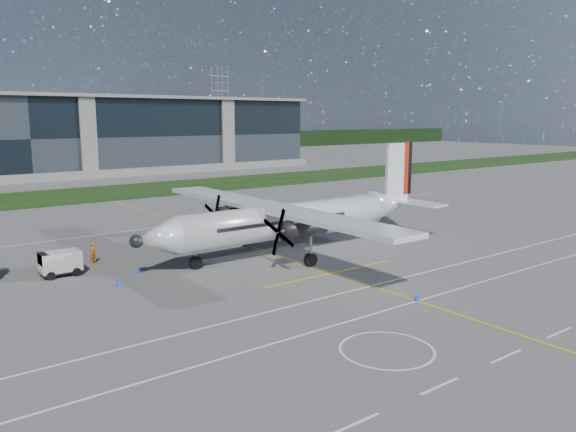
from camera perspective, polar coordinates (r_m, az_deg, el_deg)
name	(u,v)px	position (r m, az deg, el deg)	size (l,w,h in m)	color
ground	(89,202)	(80.27, -19.58, 1.32)	(400.00, 400.00, 0.00)	#5F5D5A
grass_strip	(71,196)	(87.87, -21.17, 1.94)	(400.00, 18.00, 0.04)	black
terminal_building	(18,138)	(118.32, -25.75, 7.18)	(120.00, 20.00, 15.00)	black
pylon_east	(220,107)	(215.32, -6.89, 10.91)	(9.00, 4.60, 30.00)	gray
yellow_taxiway_centerline	(221,237)	(54.23, -6.80, -2.10)	(0.20, 70.00, 0.01)	yellow
white_lane_line	(383,311)	(34.12, 9.67, -9.50)	(90.00, 0.15, 0.01)	white
turboprop_aircraft	(296,200)	(47.28, 0.82, 1.68)	(28.71, 29.78, 8.93)	white
baggage_tug	(60,264)	(43.85, -22.12, -4.50)	(2.96, 1.78, 1.78)	silver
ground_crew_person	(93,251)	(46.45, -19.19, -3.42)	(0.80, 0.57, 1.96)	#F25907
safety_cone_portwing	(417,297)	(36.32, 12.97, -7.99)	(0.36, 0.36, 0.50)	#0E3DF7
safety_cone_tail	(406,229)	(57.52, 11.90, -1.30)	(0.36, 0.36, 0.50)	#0E3DF7
safety_cone_stbdwing	(189,225)	(59.20, -9.98, -0.92)	(0.36, 0.36, 0.50)	#0E3DF7
safety_cone_fwd	(118,282)	(40.05, -16.86, -6.47)	(0.36, 0.36, 0.50)	#0E3DF7
safety_cone_nose_stbd	(138,269)	(42.96, -14.97, -5.26)	(0.36, 0.36, 0.50)	#0E3DF7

